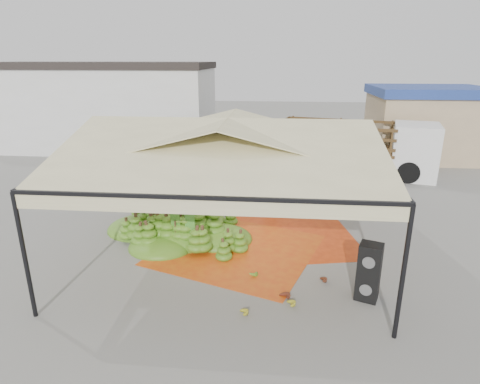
# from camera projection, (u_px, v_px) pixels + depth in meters

# --- Properties ---
(ground) EXTENTS (90.00, 90.00, 0.00)m
(ground) POSITION_uv_depth(u_px,v_px,m) (229.00, 246.00, 12.62)
(ground) COLOR slate
(ground) RESTS_ON ground
(canopy_tent) EXTENTS (8.10, 8.10, 4.00)m
(canopy_tent) POSITION_uv_depth(u_px,v_px,m) (228.00, 143.00, 11.58)
(canopy_tent) COLOR black
(canopy_tent) RESTS_ON ground
(building_white) EXTENTS (14.30, 6.30, 5.40)m
(building_white) POSITION_uv_depth(u_px,v_px,m) (101.00, 106.00, 25.87)
(building_white) COLOR silver
(building_white) RESTS_ON ground
(building_tan) EXTENTS (6.30, 5.30, 4.10)m
(building_tan) POSITION_uv_depth(u_px,v_px,m) (426.00, 122.00, 23.36)
(building_tan) COLOR tan
(building_tan) RESTS_ON ground
(tarp_left) EXTENTS (5.63, 5.50, 0.01)m
(tarp_left) POSITION_uv_depth(u_px,v_px,m) (237.00, 249.00, 12.37)
(tarp_left) COLOR #CA5E13
(tarp_left) RESTS_ON ground
(tarp_right) EXTENTS (4.81, 4.97, 0.01)m
(tarp_right) POSITION_uv_depth(u_px,v_px,m) (289.00, 234.00, 13.49)
(tarp_right) COLOR #D94B14
(tarp_right) RESTS_ON ground
(banana_heap) EXTENTS (5.41, 4.52, 1.12)m
(banana_heap) POSITION_uv_depth(u_px,v_px,m) (180.00, 220.00, 13.22)
(banana_heap) COLOR #497017
(banana_heap) RESTS_ON ground
(hand_yellow_a) EXTENTS (0.52, 0.46, 0.20)m
(hand_yellow_a) POSITION_uv_depth(u_px,v_px,m) (288.00, 303.00, 9.52)
(hand_yellow_a) COLOR gold
(hand_yellow_a) RESTS_ON ground
(hand_yellow_b) EXTENTS (0.52, 0.47, 0.19)m
(hand_yellow_b) POSITION_uv_depth(u_px,v_px,m) (241.00, 312.00, 9.18)
(hand_yellow_b) COLOR gold
(hand_yellow_b) RESTS_ON ground
(hand_red_a) EXTENTS (0.46, 0.40, 0.19)m
(hand_red_a) POSITION_uv_depth(u_px,v_px,m) (321.00, 279.00, 10.55)
(hand_red_a) COLOR #5B2414
(hand_red_a) RESTS_ON ground
(hand_red_b) EXTENTS (0.60, 0.58, 0.21)m
(hand_red_b) POSITION_uv_depth(u_px,v_px,m) (283.00, 296.00, 9.79)
(hand_red_b) COLOR #562813
(hand_red_b) RESTS_ON ground
(hand_green) EXTENTS (0.49, 0.48, 0.17)m
(hand_green) POSITION_uv_depth(u_px,v_px,m) (253.00, 272.00, 10.91)
(hand_green) COLOR #52831B
(hand_green) RESTS_ON ground
(hanging_bunches) EXTENTS (4.74, 0.24, 0.20)m
(hanging_bunches) POSITION_uv_depth(u_px,v_px,m) (302.00, 175.00, 10.78)
(hanging_bunches) COLOR #446E17
(hanging_bunches) RESTS_ON ground
(speaker_stack) EXTENTS (0.66, 0.62, 1.46)m
(speaker_stack) POSITION_uv_depth(u_px,v_px,m) (369.00, 272.00, 9.64)
(speaker_stack) COLOR black
(speaker_stack) RESTS_ON ground
(banana_leaves) EXTENTS (0.96, 1.36, 3.70)m
(banana_leaves) POSITION_uv_depth(u_px,v_px,m) (183.00, 251.00, 12.31)
(banana_leaves) COLOR #266D1D
(banana_leaves) RESTS_ON ground
(vendor) EXTENTS (0.72, 0.59, 1.71)m
(vendor) POSITION_uv_depth(u_px,v_px,m) (272.00, 189.00, 15.41)
(vendor) COLOR gray
(vendor) RESTS_ON ground
(truck_left) EXTENTS (6.44, 3.46, 2.10)m
(truck_left) POSITION_uv_depth(u_px,v_px,m) (221.00, 148.00, 20.27)
(truck_left) COLOR #4F3A1A
(truck_left) RESTS_ON ground
(truck_right) EXTENTS (8.04, 4.41, 2.62)m
(truck_right) POSITION_uv_depth(u_px,v_px,m) (363.00, 142.00, 20.27)
(truck_right) COLOR #50341A
(truck_right) RESTS_ON ground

